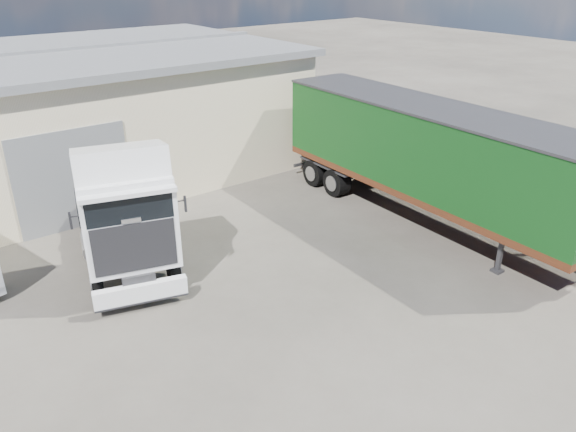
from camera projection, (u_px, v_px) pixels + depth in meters
ground at (294, 341)px, 14.28m from camera, size 120.00×120.00×0.00m
brick_boundary_wall at (417, 150)px, 24.43m from camera, size 0.35×26.00×2.50m
tractor_unit at (126, 219)px, 16.57m from camera, size 4.18×6.91×4.42m
box_trailer at (425, 152)px, 19.92m from camera, size 3.25×12.94×4.27m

